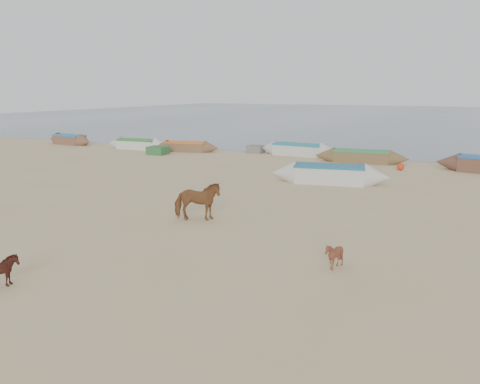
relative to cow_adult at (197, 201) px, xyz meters
name	(u,v)px	position (x,y,z in m)	size (l,w,h in m)	color
ground	(186,248)	(1.26, -2.90, -0.75)	(140.00, 140.00, 0.00)	tan
sea	(417,116)	(1.26, 79.10, -0.74)	(160.00, 160.00, 0.00)	slate
cow_adult	(197,201)	(0.00, 0.00, 0.00)	(0.80, 1.77, 1.49)	brown
calf_front	(334,255)	(5.87, -2.65, -0.36)	(0.62, 0.70, 0.77)	brown
near_canoe	(329,174)	(2.67, 9.22, -0.26)	(6.13, 1.43, 0.98)	beige
waterline_canoes	(353,156)	(2.27, 17.08, -0.31)	(56.81, 4.72, 0.97)	brown
beach_clutter	(385,161)	(4.43, 16.76, -0.45)	(44.76, 5.20, 0.64)	#2C6132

